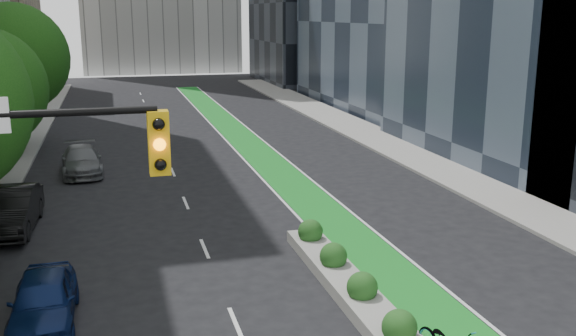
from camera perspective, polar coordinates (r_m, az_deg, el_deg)
sidewalk_right at (r=39.77m, az=10.61°, el=1.39°), size 3.60×90.00×0.15m
bike_lane_paint at (r=41.61m, az=-3.43°, el=2.04°), size 2.20×70.00×0.01m
tree_far at (r=42.36m, az=-23.25°, el=8.96°), size 6.60×6.60×9.00m
median_planter at (r=19.83m, az=5.46°, el=-10.05°), size 1.20×10.26×1.10m
parked_car_left_near at (r=18.97m, az=-20.91°, el=-10.93°), size 1.70×4.21×1.43m
parked_car_left_mid at (r=27.29m, az=-23.45°, el=-3.45°), size 2.03×5.18×1.68m
parked_car_left_far at (r=35.75m, az=-17.87°, el=0.65°), size 2.33×5.03×1.42m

